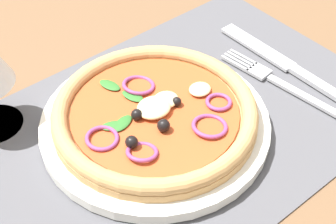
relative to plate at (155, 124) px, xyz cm
name	(u,v)px	position (x,y,z in cm)	size (l,w,h in cm)	color
ground_plane	(172,134)	(1.77, -0.76, -2.25)	(190.00, 140.00, 2.40)	brown
placemat	(172,126)	(1.77, -0.76, -0.85)	(50.37, 32.73, 0.40)	#4C4C51
plate	(155,124)	(0.00, 0.00, 0.00)	(25.44, 25.44, 1.31)	silver
pizza	(155,113)	(0.00, -0.03, 1.74)	(22.49, 22.49, 2.68)	tan
fork	(276,81)	(16.35, -3.38, -0.43)	(3.56, 18.05, 0.44)	#B2B5BA
knife	(280,61)	(19.70, -1.06, -0.40)	(2.12, 20.02, 0.62)	#B2B5BA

